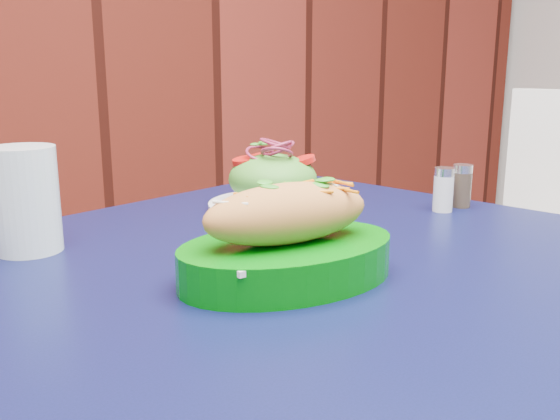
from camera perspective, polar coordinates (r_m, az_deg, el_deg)
cafe_table at (r=0.75m, az=3.72°, el=-10.75°), size 0.91×0.91×0.75m
banh_mi_basket at (r=0.64m, az=0.70°, el=-2.86°), size 0.26×0.19×0.11m
salad_plate at (r=0.94m, az=-0.67°, el=2.40°), size 0.19×0.19×0.11m
water_glass at (r=0.79m, az=-22.25°, el=0.88°), size 0.08×0.08×0.12m
salt_shaker at (r=0.96m, az=14.71°, el=1.82°), size 0.03×0.03×0.07m
pepper_shaker at (r=1.00m, az=16.27°, el=2.13°), size 0.03×0.03×0.07m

